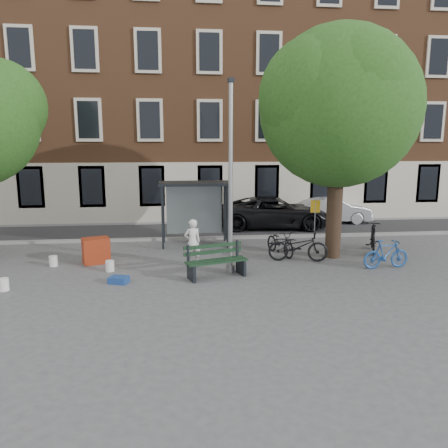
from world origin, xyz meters
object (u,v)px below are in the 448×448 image
bench (216,262)px  bike_c (280,242)px  lamppost (231,187)px  painter (193,242)px  bike_b (386,254)px  car_dark (275,212)px  bus_shelter (204,199)px  notice_sign (315,214)px  bike_d (373,238)px  red_stand (96,251)px  car_silver (331,210)px  bike_a (298,246)px

bench → bike_c: (2.66, 2.50, 0.02)m
lamppost → painter: lamppost is taller
bike_b → car_dark: 7.81m
bus_shelter → notice_sign: size_ratio=1.39×
lamppost → bike_d: size_ratio=3.20×
lamppost → red_stand: bearing=161.0°
bike_c → lamppost: bearing=-154.5°
bike_c → painter: bearing=179.1°
notice_sign → car_silver: bearing=78.1°
bike_a → bike_c: bike_a is taller
bike_c → bench: bearing=-154.7°
bike_b → bike_c: size_ratio=0.88×
bus_shelter → bike_c: (2.75, -2.09, -1.43)m
bus_shelter → bike_c: size_ratio=1.54×
bike_c → bike_d: (3.67, 0.05, 0.09)m
bike_b → notice_sign: notice_sign is taller
bike_c → notice_sign: (1.34, 0.09, 1.03)m
bus_shelter → red_stand: bearing=-147.5°
lamppost → car_silver: 10.73m
lamppost → bike_b: lamppost is taller
lamppost → notice_sign: lamppost is taller
bike_d → notice_sign: notice_sign is taller
painter → bike_b: bearing=152.5°
bench → notice_sign: notice_sign is taller
lamppost → car_dark: lamppost is taller
bike_c → bus_shelter: bearing=124.9°
bus_shelter → red_stand: 4.93m
bike_c → bike_d: bike_d is taller
red_stand → bus_shelter: bearing=32.5°
bench → bike_b: bearing=-13.9°
bike_b → car_silver: size_ratio=0.40×
lamppost → bike_c: 3.73m
car_dark → notice_sign: notice_sign is taller
bike_c → car_dark: (0.96, 5.35, 0.29)m
car_silver → car_dark: bearing=108.0°
bus_shelter → bike_d: bus_shelter is taller
lamppost → bike_a: size_ratio=2.90×
lamppost → painter: bearing=140.2°
lamppost → red_stand: size_ratio=6.79×
painter → notice_sign: size_ratio=0.78×
bike_b → notice_sign: bearing=33.1°
red_stand → notice_sign: bearing=3.8°
bike_b → painter: bearing=74.5°
bike_b → car_silver: 8.57m
painter → bike_d: painter is taller
bike_b → car_dark: car_dark is taller
painter → car_silver: (7.57, 7.37, -0.13)m
bench → bike_a: bearing=9.3°
bus_shelter → car_dark: (3.71, 3.26, -1.14)m
car_dark → red_stand: car_dark is taller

